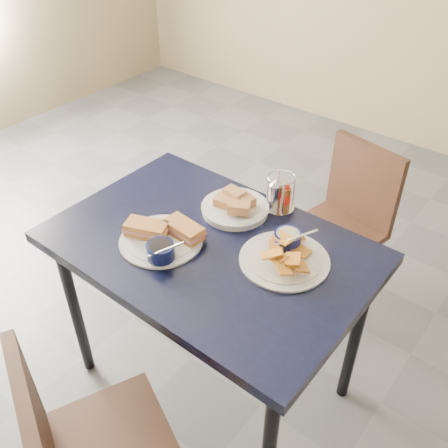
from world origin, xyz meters
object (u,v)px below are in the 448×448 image
Objects in this scene: chair_far at (345,213)px; bread_basket at (235,207)px; sandwich_plate at (163,237)px; plantain_plate at (286,253)px; condiment_caddy at (279,195)px; dining_table at (210,260)px.

bread_basket reaches higher than chair_far.
plantain_plate is (0.36, 0.19, -0.01)m from sandwich_plate.
condiment_caddy reaches higher than sandwich_plate.
bread_basket is 0.16m from condiment_caddy.
sandwich_plate reaches higher than bread_basket.
chair_far is at bearing 76.68° from bread_basket.
chair_far is 3.24× the size of bread_basket.
dining_table is 1.38× the size of chair_far.
condiment_caddy is (0.07, 0.31, 0.13)m from dining_table.
sandwich_plate is 0.41m from plantain_plate.
bread_basket is (-0.04, 0.19, 0.10)m from dining_table.
plantain_plate reaches higher than bread_basket.
plantain_plate is (0.24, 0.10, 0.10)m from dining_table.
dining_table is 3.68× the size of plantain_plate.
chair_far is at bearing 85.08° from condiment_caddy.
dining_table is 0.35m from condiment_caddy.
sandwich_plate is (-0.12, -0.09, 0.10)m from dining_table.
chair_far is at bearing 99.57° from plantain_plate.
chair_far is (0.11, 0.84, -0.23)m from dining_table.
plantain_plate is at bearing -80.43° from chair_far.
bread_basket is (-0.15, -0.64, 0.33)m from chair_far.
chair_far is 2.67× the size of plantain_plate.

